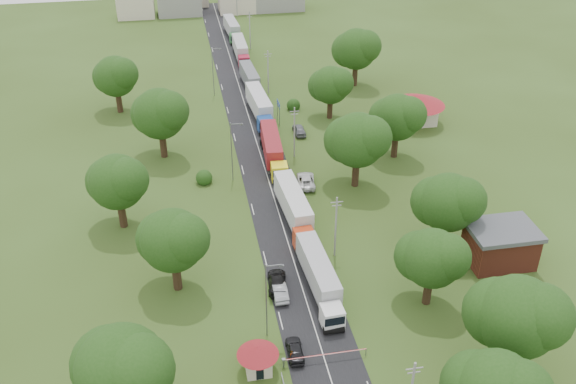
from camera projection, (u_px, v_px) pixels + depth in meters
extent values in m
plane|color=#304316|center=(284.00, 230.00, 89.42)|extent=(260.00, 260.00, 0.00)
cube|color=black|center=(263.00, 162.00, 106.22)|extent=(8.00, 200.00, 0.04)
cylinder|color=slate|center=(284.00, 363.00, 67.45)|extent=(0.20, 0.20, 1.10)
cube|color=slate|center=(284.00, 360.00, 67.19)|extent=(0.35, 0.35, 0.25)
cylinder|color=red|center=(325.00, 354.00, 67.91)|extent=(9.00, 0.12, 0.12)
cylinder|color=slate|center=(366.00, 352.00, 68.86)|extent=(0.10, 0.10, 1.00)
cube|color=beige|center=(258.00, 362.00, 66.69)|extent=(2.60, 2.60, 2.40)
cone|color=maroon|center=(258.00, 350.00, 65.81)|extent=(4.40, 4.40, 1.10)
cube|color=black|center=(270.00, 359.00, 66.79)|extent=(0.02, 1.20, 0.90)
cube|color=black|center=(260.00, 373.00, 65.69)|extent=(0.80, 0.02, 1.90)
cylinder|color=slate|center=(280.00, 115.00, 117.57)|extent=(0.12, 0.12, 4.00)
cylinder|color=slate|center=(277.00, 109.00, 119.58)|extent=(0.12, 0.12, 4.00)
cube|color=navy|center=(278.00, 104.00, 117.74)|extent=(0.06, 3.00, 1.00)
cube|color=silver|center=(278.00, 104.00, 117.74)|extent=(0.07, 3.10, 0.06)
cube|color=gray|center=(415.00, 369.00, 56.56)|extent=(1.60, 0.10, 0.10)
cube|color=gray|center=(414.00, 373.00, 56.82)|extent=(1.20, 0.10, 0.10)
cylinder|color=gray|center=(336.00, 227.00, 82.05)|extent=(0.24, 0.24, 9.00)
cube|color=gray|center=(337.00, 202.00, 80.07)|extent=(1.60, 0.10, 0.10)
cube|color=gray|center=(337.00, 206.00, 80.33)|extent=(1.20, 0.10, 0.10)
cylinder|color=gray|center=(294.00, 132.00, 105.56)|extent=(0.24, 0.24, 9.00)
cube|color=gray|center=(295.00, 111.00, 103.59)|extent=(1.60, 0.10, 0.10)
cube|color=gray|center=(294.00, 114.00, 103.85)|extent=(1.20, 0.10, 0.10)
cylinder|color=gray|center=(268.00, 72.00, 129.08)|extent=(0.24, 0.24, 9.00)
cube|color=gray|center=(268.00, 54.00, 127.10)|extent=(1.60, 0.10, 0.10)
cube|color=gray|center=(268.00, 56.00, 127.36)|extent=(1.20, 0.10, 0.10)
cylinder|color=gray|center=(250.00, 31.00, 152.59)|extent=(0.24, 0.24, 9.00)
cube|color=gray|center=(249.00, 15.00, 150.61)|extent=(1.60, 0.10, 0.10)
cube|color=gray|center=(249.00, 17.00, 150.87)|extent=(1.20, 0.10, 0.10)
cylinder|color=gray|center=(237.00, 0.00, 176.11)|extent=(0.24, 0.24, 9.00)
cylinder|color=slate|center=(266.00, 301.00, 69.17)|extent=(0.16, 0.16, 10.00)
cube|color=slate|center=(274.00, 266.00, 66.87)|extent=(1.80, 0.10, 0.10)
cube|color=slate|center=(282.00, 266.00, 67.07)|extent=(0.50, 0.22, 0.15)
cylinder|color=slate|center=(232.00, 152.00, 98.57)|extent=(0.16, 0.16, 10.00)
cube|color=slate|center=(236.00, 124.00, 96.26)|extent=(1.80, 0.10, 0.10)
cube|color=slate|center=(241.00, 124.00, 96.46)|extent=(0.50, 0.22, 0.15)
cylinder|color=slate|center=(213.00, 72.00, 127.96)|extent=(0.16, 0.16, 10.00)
cube|color=slate|center=(216.00, 49.00, 125.65)|extent=(1.80, 0.10, 0.10)
cube|color=slate|center=(220.00, 49.00, 125.85)|extent=(0.50, 0.22, 0.15)
cylinder|color=#382616|center=(507.00, 357.00, 65.82)|extent=(1.12, 1.12, 4.55)
sphere|color=#1C3F11|center=(518.00, 317.00, 62.92)|extent=(8.40, 8.40, 8.40)
sphere|color=#1C3F11|center=(540.00, 316.00, 61.68)|extent=(6.60, 6.60, 6.60)
sphere|color=#1C3F11|center=(498.00, 312.00, 64.31)|extent=(7.20, 7.20, 7.20)
cylinder|color=#382616|center=(428.00, 290.00, 75.47)|extent=(1.04, 1.04, 3.85)
sphere|color=#1C3F11|center=(432.00, 258.00, 73.03)|extent=(7.00, 7.00, 7.00)
sphere|color=#1C3F11|center=(447.00, 257.00, 72.00)|extent=(5.50, 5.50, 5.50)
sphere|color=#1C3F11|center=(420.00, 256.00, 74.19)|extent=(6.00, 6.00, 6.00)
cylinder|color=#382616|center=(443.00, 235.00, 84.70)|extent=(1.08, 1.08, 4.20)
sphere|color=#1C3F11|center=(448.00, 202.00, 82.03)|extent=(7.70, 7.70, 7.70)
sphere|color=#1C3F11|center=(463.00, 200.00, 80.89)|extent=(6.05, 6.05, 6.05)
sphere|color=#1C3F11|center=(436.00, 201.00, 83.30)|extent=(6.60, 6.60, 6.60)
cylinder|color=#382616|center=(356.00, 173.00, 98.64)|extent=(1.12, 1.12, 4.55)
sphere|color=#1C3F11|center=(358.00, 140.00, 95.74)|extent=(8.40, 8.40, 8.40)
sphere|color=#1C3F11|center=(370.00, 137.00, 94.50)|extent=(6.60, 6.60, 6.60)
sphere|color=#1C3F11|center=(347.00, 140.00, 97.13)|extent=(7.20, 7.20, 7.20)
cylinder|color=#382616|center=(395.00, 145.00, 106.84)|extent=(1.08, 1.08, 4.20)
sphere|color=#1C3F11|center=(397.00, 117.00, 104.18)|extent=(7.70, 7.70, 7.70)
sphere|color=#1C3F11|center=(408.00, 115.00, 103.04)|extent=(6.05, 6.05, 6.05)
sphere|color=#1C3F11|center=(388.00, 117.00, 105.45)|extent=(6.60, 6.60, 6.60)
cylinder|color=#382616|center=(330.00, 108.00, 120.13)|extent=(1.04, 1.04, 3.85)
sphere|color=#1C3F11|center=(331.00, 85.00, 117.70)|extent=(7.00, 7.00, 7.00)
sphere|color=#1C3F11|center=(339.00, 83.00, 116.66)|extent=(5.50, 5.50, 5.50)
sphere|color=#1C3F11|center=(324.00, 85.00, 118.85)|extent=(6.00, 6.00, 6.00)
cylinder|color=#382616|center=(355.00, 75.00, 133.93)|extent=(1.12, 1.12, 4.55)
sphere|color=#1C3F11|center=(356.00, 49.00, 131.03)|extent=(8.40, 8.40, 8.40)
sphere|color=#1C3F11|center=(365.00, 46.00, 129.79)|extent=(6.60, 6.60, 6.60)
sphere|color=#1C3F11|center=(349.00, 50.00, 132.42)|extent=(7.20, 7.20, 7.20)
sphere|color=#1C3F11|center=(122.00, 370.00, 57.05)|extent=(8.40, 8.40, 8.40)
sphere|color=#1C3F11|center=(138.00, 370.00, 55.81)|extent=(6.60, 6.60, 6.60)
sphere|color=#1C3F11|center=(110.00, 364.00, 58.44)|extent=(7.20, 7.20, 7.20)
cylinder|color=#382616|center=(177.00, 275.00, 77.61)|extent=(1.08, 1.08, 4.20)
sphere|color=#1C3F11|center=(173.00, 240.00, 74.95)|extent=(7.70, 7.70, 7.70)
sphere|color=#1C3F11|center=(184.00, 239.00, 73.81)|extent=(6.05, 6.05, 6.05)
sphere|color=#1C3F11|center=(163.00, 238.00, 76.22)|extent=(6.60, 6.60, 6.60)
cylinder|color=#382616|center=(122.00, 214.00, 89.13)|extent=(1.08, 1.08, 4.20)
sphere|color=#1C3F11|center=(117.00, 182.00, 86.46)|extent=(7.70, 7.70, 7.70)
sphere|color=#1C3F11|center=(126.00, 180.00, 85.32)|extent=(6.05, 6.05, 6.05)
sphere|color=#1C3F11|center=(110.00, 181.00, 87.73)|extent=(6.60, 6.60, 6.60)
cylinder|color=#382616|center=(163.00, 144.00, 106.76)|extent=(1.12, 1.12, 4.55)
sphere|color=#1C3F11|center=(160.00, 114.00, 103.86)|extent=(8.40, 8.40, 8.40)
sphere|color=#1C3F11|center=(169.00, 111.00, 102.61)|extent=(6.60, 6.60, 6.60)
sphere|color=#1C3F11|center=(153.00, 114.00, 105.25)|extent=(7.20, 7.20, 7.20)
cylinder|color=#382616|center=(119.00, 102.00, 122.41)|extent=(1.08, 1.08, 4.20)
sphere|color=#1C3F11|center=(115.00, 76.00, 119.74)|extent=(7.70, 7.70, 7.70)
sphere|color=#1C3F11|center=(122.00, 74.00, 118.60)|extent=(6.05, 6.05, 6.05)
sphere|color=#1C3F11|center=(110.00, 77.00, 121.02)|extent=(6.60, 6.60, 6.60)
cube|color=maroon|center=(500.00, 247.00, 82.16)|extent=(8.00, 6.00, 4.60)
cube|color=#47494F|center=(503.00, 230.00, 80.81)|extent=(8.60, 6.60, 0.60)
cube|color=beige|center=(415.00, 113.00, 118.21)|extent=(7.00, 5.00, 4.00)
cone|color=maroon|center=(417.00, 98.00, 116.70)|extent=(10.08, 10.08, 1.80)
cube|color=gray|center=(179.00, 2.00, 178.43)|extent=(12.00, 8.00, 7.00)
cube|color=beige|center=(237.00, 1.00, 181.16)|extent=(10.00, 8.00, 6.00)
cube|color=beige|center=(136.00, 6.00, 176.84)|extent=(10.00, 8.00, 6.00)
cube|color=white|center=(332.00, 317.00, 72.07)|extent=(2.56, 2.56, 2.53)
cube|color=black|center=(335.00, 322.00, 70.86)|extent=(2.32, 0.15, 1.11)
cube|color=slate|center=(334.00, 330.00, 71.62)|extent=(2.24, 0.37, 0.35)
cube|color=slate|center=(318.00, 283.00, 78.44)|extent=(2.96, 11.74, 0.30)
cube|color=#AFAFB4|center=(318.00, 269.00, 77.74)|extent=(3.18, 12.06, 3.03)
cylinder|color=black|center=(334.00, 329.00, 71.86)|extent=(2.38, 1.01, 1.01)
cylinder|color=black|center=(330.00, 318.00, 73.39)|extent=(2.38, 1.01, 1.01)
cylinder|color=black|center=(312.00, 267.00, 81.54)|extent=(2.38, 1.01, 1.01)
cylinder|color=black|center=(309.00, 259.00, 82.82)|extent=(2.38, 1.01, 1.01)
cube|color=#BD3715|center=(304.00, 240.00, 84.54)|extent=(2.74, 2.74, 2.69)
cube|color=black|center=(306.00, 243.00, 83.25)|extent=(2.48, 0.17, 1.19)
cube|color=slate|center=(306.00, 252.00, 84.06)|extent=(2.38, 0.39, 0.38)
cube|color=slate|center=(293.00, 214.00, 91.33)|extent=(3.22, 12.52, 0.32)
cube|color=silver|center=(293.00, 202.00, 90.59)|extent=(3.45, 12.85, 3.23)
cylinder|color=black|center=(305.00, 251.00, 84.32)|extent=(2.53, 1.08, 1.08)
cylinder|color=black|center=(303.00, 242.00, 85.95)|extent=(2.53, 1.08, 1.08)
cylinder|color=black|center=(289.00, 202.00, 94.63)|extent=(2.53, 1.08, 1.08)
cylinder|color=black|center=(287.00, 196.00, 95.99)|extent=(2.53, 1.08, 1.08)
cube|color=yellow|center=(279.00, 172.00, 100.16)|extent=(2.68, 2.68, 2.63)
cube|color=black|center=(281.00, 174.00, 98.90)|extent=(2.42, 0.17, 1.16)
cube|color=slate|center=(281.00, 181.00, 99.69)|extent=(2.33, 0.40, 0.37)
cube|color=slate|center=(272.00, 155.00, 106.79)|extent=(3.19, 12.24, 0.32)
cube|color=maroon|center=(271.00, 144.00, 106.07)|extent=(3.42, 12.57, 3.16)
cylinder|color=black|center=(280.00, 181.00, 99.94)|extent=(2.48, 1.05, 1.05)
cylinder|color=black|center=(278.00, 175.00, 101.53)|extent=(2.48, 1.05, 1.05)
cylinder|color=black|center=(268.00, 146.00, 110.02)|extent=(2.48, 1.05, 1.05)
cylinder|color=black|center=(267.00, 142.00, 111.35)|extent=(2.48, 1.05, 1.05)
cube|color=navy|center=(265.00, 125.00, 114.69)|extent=(2.75, 2.75, 2.70)
cube|color=black|center=(266.00, 126.00, 113.39)|extent=(2.48, 0.18, 1.19)
cube|color=slate|center=(266.00, 133.00, 114.20)|extent=(2.39, 0.40, 0.38)
cube|color=slate|center=(259.00, 112.00, 121.48)|extent=(3.27, 12.54, 0.32)
cube|color=silver|center=(259.00, 102.00, 120.74)|extent=(3.51, 12.88, 3.24)
cylinder|color=black|center=(266.00, 133.00, 114.46)|extent=(2.54, 1.08, 1.08)
cylinder|color=black|center=(265.00, 128.00, 116.09)|extent=(2.54, 1.08, 1.08)
cylinder|color=black|center=(257.00, 105.00, 124.79)|extent=(2.54, 1.08, 1.08)
cylinder|color=black|center=(255.00, 102.00, 126.15)|extent=(2.54, 1.08, 1.08)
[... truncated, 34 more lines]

